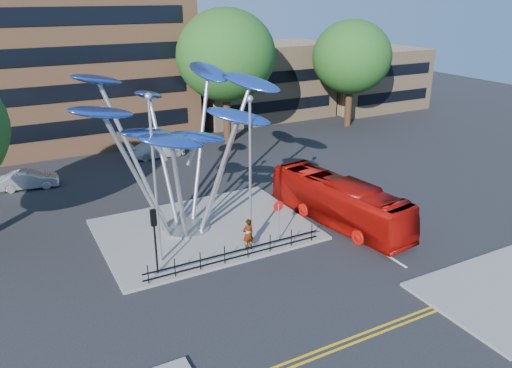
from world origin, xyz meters
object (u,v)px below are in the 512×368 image
parked_car_right (158,149)px  tree_right (226,55)px  traffic_light_island (154,228)px  leaf_sculpture (177,117)px  street_lamp_left (154,167)px  parked_car_mid (29,180)px  red_bus (339,202)px  pedestrian (248,234)px  tree_far (352,57)px  no_entry_sign_island (279,214)px  street_lamp_right (250,159)px

parked_car_right → tree_right: bearing=-83.9°
parked_car_right → traffic_light_island: bearing=161.4°
traffic_light_island → parked_car_right: bearing=72.2°
leaf_sculpture → street_lamp_left: leaf_sculpture is taller
parked_car_mid → parked_car_right: size_ratio=0.84×
red_bus → pedestrian: size_ratio=5.70×
traffic_light_island → pedestrian: (5.10, 0.00, -1.57)m
parked_car_mid → parked_car_right: parked_car_right is taller
tree_right → traffic_light_island: (-13.00, -19.50, -5.42)m
tree_right → tree_far: tree_right is taller
street_lamp_left → parked_car_mid: size_ratio=2.21×
tree_far → street_lamp_left: size_ratio=1.23×
leaf_sculpture → no_entry_sign_island: leaf_sculpture is taller
street_lamp_left → pedestrian: bearing=-12.3°
parked_car_mid → parked_car_right: (10.47, 2.85, 0.03)m
street_lamp_left → parked_car_mid: bearing=108.6°
pedestrian → street_lamp_right: bearing=-129.6°
street_lamp_right → no_entry_sign_island: bearing=-17.9°
tree_far → tree_right: bearing=-180.0°
parked_car_mid → traffic_light_island: bearing=-155.7°
street_lamp_left → tree_far: bearing=34.9°
tree_right → parked_car_right: 10.19m
tree_right → street_lamp_right: 20.64m
tree_far → red_bus: 25.03m
tree_right → parked_car_right: bearing=-173.2°
pedestrian → red_bus: bearing=-175.4°
tree_right → traffic_light_island: tree_right is taller
tree_right → red_bus: bearing=-94.2°
leaf_sculpture → parked_car_mid: (-7.41, 11.62, -6.22)m
no_entry_sign_island → pedestrian: bearing=-179.5°
street_lamp_right → street_lamp_left: bearing=174.3°
leaf_sculpture → parked_car_right: (3.06, 14.48, -6.18)m
parked_car_right → no_entry_sign_island: bearing=-177.7°
pedestrian → parked_car_mid: pedestrian is taller
tree_right → tree_far: bearing=0.0°
no_entry_sign_island → red_bus: (4.60, 0.59, -0.40)m
traffic_light_island → street_lamp_left: bearing=63.4°
tree_right → no_entry_sign_island: bearing=-107.1°
red_bus → parked_car_right: bearing=99.6°
tree_right → parked_car_right: size_ratio=2.55×
tree_far → pedestrian: (-21.90, -19.50, -6.06)m
tree_far → street_lamp_right: bearing=-138.5°
leaf_sculpture → parked_car_right: size_ratio=2.68×
no_entry_sign_island → parked_car_mid: size_ratio=0.61×
street_lamp_right → parked_car_mid: street_lamp_right is taller
street_lamp_right → tree_far: bearing=41.5°
no_entry_sign_island → tree_far: bearing=44.3°
tree_far → parked_car_right: 21.98m
traffic_light_island → no_entry_sign_island: (7.00, 0.02, -0.80)m
tree_far → red_bus: size_ratio=1.06×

